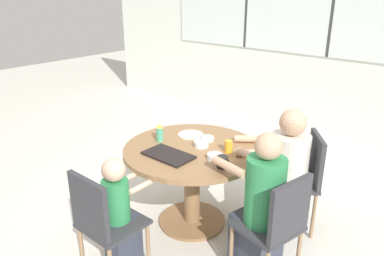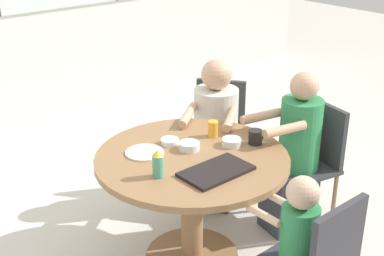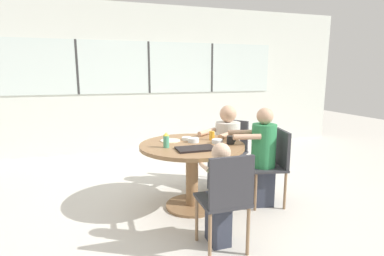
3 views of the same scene
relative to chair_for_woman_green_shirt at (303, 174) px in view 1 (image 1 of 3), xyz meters
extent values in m
plane|color=beige|center=(-0.76, -0.58, -0.53)|extent=(16.00, 16.00, 0.00)
cube|color=silver|center=(-0.76, 2.24, 0.87)|extent=(8.40, 0.06, 2.80)
cube|color=silver|center=(-0.76, 2.19, 1.10)|extent=(5.20, 0.02, 0.97)
cube|color=#333333|center=(-2.06, 2.19, 1.10)|extent=(0.04, 0.01, 0.97)
cube|color=#333333|center=(-0.76, 2.19, 1.10)|extent=(0.04, 0.01, 0.97)
cylinder|color=olive|center=(-0.76, -0.58, 0.20)|extent=(1.17, 1.17, 0.04)
cylinder|color=olive|center=(-0.76, -0.58, -0.18)|extent=(0.14, 0.14, 0.70)
cylinder|color=olive|center=(-0.76, -0.58, -0.51)|extent=(0.60, 0.60, 0.03)
cube|color=#333338|center=(-0.07, -0.06, -0.08)|extent=(0.56, 0.56, 0.03)
cube|color=#333338|center=(0.07, 0.05, 0.14)|extent=(0.26, 0.32, 0.42)
cylinder|color=#8C6B4C|center=(-0.11, -0.29, -0.31)|extent=(0.03, 0.03, 0.43)
cylinder|color=#8C6B4C|center=(-0.31, -0.02, -0.31)|extent=(0.03, 0.03, 0.43)
cylinder|color=#8C6B4C|center=(0.17, -0.09, -0.31)|extent=(0.03, 0.03, 0.43)
cylinder|color=#8C6B4C|center=(-0.04, 0.18, -0.31)|extent=(0.03, 0.03, 0.43)
cube|color=#333338|center=(0.08, -0.75, -0.08)|extent=(0.47, 0.47, 0.03)
cube|color=#333338|center=(0.26, -0.79, 0.14)|extent=(0.11, 0.38, 0.42)
cylinder|color=#8C6B4C|center=(-0.12, -0.88, -0.31)|extent=(0.03, 0.03, 0.43)
cylinder|color=#8C6B4C|center=(-0.05, -0.55, -0.31)|extent=(0.03, 0.03, 0.43)
cylinder|color=#8C6B4C|center=(0.29, -0.62, -0.31)|extent=(0.03, 0.03, 0.43)
cube|color=#333338|center=(-0.76, -1.44, -0.08)|extent=(0.40, 0.40, 0.03)
cube|color=#333338|center=(-0.76, -1.62, 0.14)|extent=(0.38, 0.04, 0.42)
cylinder|color=#8C6B4C|center=(-0.93, -1.27, -0.31)|extent=(0.03, 0.03, 0.43)
cylinder|color=#8C6B4C|center=(-0.59, -1.27, -0.31)|extent=(0.03, 0.03, 0.43)
cylinder|color=#8C6B4C|center=(-0.93, -1.61, -0.31)|extent=(0.03, 0.03, 0.43)
cube|color=#333847|center=(-0.16, -0.12, -0.30)|extent=(0.49, 0.47, 0.46)
cylinder|color=beige|center=(-0.10, -0.08, 0.14)|extent=(0.33, 0.33, 0.42)
sphere|color=tan|center=(-0.10, -0.08, 0.46)|extent=(0.22, 0.22, 0.22)
cylinder|color=tan|center=(-0.24, -0.37, 0.25)|extent=(0.32, 0.27, 0.06)
cylinder|color=tan|center=(-0.42, -0.13, 0.25)|extent=(0.32, 0.27, 0.06)
cube|color=#333847|center=(-0.01, -0.73, -0.30)|extent=(0.38, 0.31, 0.46)
cylinder|color=#2D844C|center=(0.05, -0.74, 0.18)|extent=(0.28, 0.28, 0.49)
sphere|color=tan|center=(0.05, -0.74, 0.52)|extent=(0.19, 0.19, 0.19)
cylinder|color=tan|center=(-0.21, -0.82, 0.31)|extent=(0.31, 0.12, 0.06)
cylinder|color=tan|center=(-0.16, -0.57, 0.31)|extent=(0.31, 0.12, 0.06)
cube|color=#333847|center=(-0.76, -1.36, -0.30)|extent=(0.17, 0.23, 0.46)
cylinder|color=#2D844C|center=(-0.76, -1.40, 0.09)|extent=(0.19, 0.19, 0.32)
sphere|color=#DBB293|center=(-0.76, -1.40, 0.33)|extent=(0.17, 0.17, 0.17)
cylinder|color=#DBB293|center=(-0.85, -1.24, 0.16)|extent=(0.04, 0.21, 0.04)
cylinder|color=#DBB293|center=(-0.68, -1.24, 0.16)|extent=(0.04, 0.21, 0.04)
cube|color=black|center=(-0.80, -0.83, 0.23)|extent=(0.40, 0.24, 0.02)
cylinder|color=black|center=(-0.35, -0.70, 0.26)|extent=(0.09, 0.09, 0.09)
torus|color=black|center=(-0.31, -0.70, 0.26)|extent=(0.01, 0.06, 0.06)
cylinder|color=#4CA57F|center=(-1.07, -0.65, 0.28)|extent=(0.06, 0.06, 0.13)
cone|color=gold|center=(-1.07, -0.65, 0.36)|extent=(0.07, 0.07, 0.03)
cylinder|color=gold|center=(-0.47, -0.45, 0.27)|extent=(0.06, 0.06, 0.10)
cylinder|color=white|center=(-0.76, -0.36, 0.23)|extent=(0.11, 0.11, 0.03)
cylinder|color=silver|center=(-0.72, -0.50, 0.24)|extent=(0.13, 0.13, 0.05)
cylinder|color=silver|center=(-0.48, -0.63, 0.24)|extent=(0.12, 0.12, 0.04)
cylinder|color=beige|center=(-0.96, -0.37, 0.22)|extent=(0.23, 0.23, 0.01)
camera|label=1|loc=(1.13, -2.78, 1.51)|focal=35.00mm
camera|label=2|loc=(-2.61, -2.75, 1.64)|focal=50.00mm
camera|label=3|loc=(-1.73, -3.67, 0.99)|focal=28.00mm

